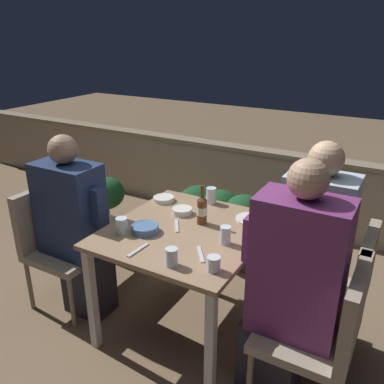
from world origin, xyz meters
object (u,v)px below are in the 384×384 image
(chair_right_far, at_px, (341,286))
(chair_right_near, at_px, (327,327))
(person_purple_stripe, at_px, (290,288))
(person_navy_jumper, at_px, (76,228))
(beer_bottle, at_px, (202,209))
(chair_left_near, at_px, (56,236))
(chair_left_far, at_px, (95,218))
(potted_plant, at_px, (107,202))
(person_blue_shirt, at_px, (309,252))

(chair_right_far, bearing_deg, chair_right_near, -88.77)
(person_purple_stripe, bearing_deg, chair_right_near, 0.00)
(person_navy_jumper, height_order, beer_bottle, person_navy_jumper)
(chair_left_near, bearing_deg, chair_right_near, -0.60)
(chair_left_far, height_order, chair_right_near, same)
(person_purple_stripe, relative_size, beer_bottle, 5.31)
(person_purple_stripe, height_order, potted_plant, person_purple_stripe)
(beer_bottle, bearing_deg, potted_plant, 156.08)
(chair_left_near, relative_size, potted_plant, 1.38)
(chair_left_near, distance_m, person_purple_stripe, 1.70)
(chair_right_near, relative_size, chair_right_far, 1.00)
(chair_left_far, bearing_deg, potted_plant, 122.60)
(chair_right_far, bearing_deg, person_purple_stripe, -115.67)
(person_navy_jumper, relative_size, chair_right_near, 1.47)
(person_navy_jumper, height_order, chair_left_far, person_navy_jumper)
(person_purple_stripe, distance_m, potted_plant, 2.20)
(person_purple_stripe, relative_size, potted_plant, 2.17)
(person_navy_jumper, relative_size, potted_plant, 2.03)
(chair_right_near, height_order, beer_bottle, beer_bottle)
(person_navy_jumper, bearing_deg, potted_plant, 119.74)
(chair_left_far, distance_m, potted_plant, 0.63)
(chair_right_near, bearing_deg, chair_right_far, 91.23)
(chair_right_far, distance_m, potted_plant, 2.24)
(chair_left_near, xyz_separation_m, chair_right_far, (1.88, 0.38, 0.00))
(person_blue_shirt, bearing_deg, chair_left_far, -179.35)
(chair_right_far, relative_size, potted_plant, 1.38)
(person_navy_jumper, xyz_separation_m, person_blue_shirt, (1.48, 0.38, 0.04))
(chair_right_far, height_order, beer_bottle, beer_bottle)
(person_navy_jumper, distance_m, potted_plant, 1.05)
(chair_left_far, height_order, person_blue_shirt, person_blue_shirt)
(chair_left_near, relative_size, person_blue_shirt, 0.64)
(chair_left_far, height_order, potted_plant, chair_left_far)
(chair_right_far, distance_m, person_blue_shirt, 0.26)
(chair_left_near, distance_m, chair_right_near, 1.89)
(person_blue_shirt, bearing_deg, person_navy_jumper, -165.56)
(chair_right_far, bearing_deg, chair_left_far, -179.42)
(chair_left_far, height_order, chair_right_far, same)
(chair_left_near, distance_m, chair_right_far, 1.92)
(chair_right_far, distance_m, beer_bottle, 0.93)
(person_navy_jumper, xyz_separation_m, chair_right_near, (1.69, -0.02, -0.12))
(chair_left_far, xyz_separation_m, chair_right_near, (1.86, -0.38, 0.00))
(person_blue_shirt, xyz_separation_m, potted_plant, (-1.98, 0.50, -0.29))
(chair_left_near, relative_size, person_purple_stripe, 0.64)
(chair_left_far, xyz_separation_m, chair_right_far, (1.85, 0.02, 0.00))
(chair_right_near, height_order, person_purple_stripe, person_purple_stripe)
(chair_left_near, bearing_deg, potted_plant, 108.84)
(person_navy_jumper, xyz_separation_m, beer_bottle, (0.81, 0.30, 0.20))
(person_navy_jumper, bearing_deg, chair_right_near, -0.67)
(chair_left_far, height_order, person_purple_stripe, person_purple_stripe)
(chair_right_far, bearing_deg, person_navy_jumper, -167.23)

